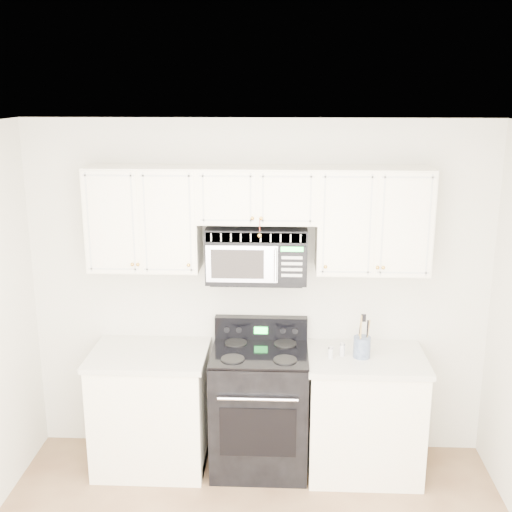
{
  "coord_description": "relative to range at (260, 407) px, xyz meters",
  "views": [
    {
      "loc": [
        0.19,
        -2.91,
        2.82
      ],
      "look_at": [
        0.0,
        1.3,
        1.7
      ],
      "focal_mm": 45.0,
      "sensor_mm": 36.0,
      "label": 1
    }
  ],
  "objects": [
    {
      "name": "base_cabinet_right",
      "position": [
        0.78,
        -0.01,
        -0.06
      ],
      "size": [
        0.86,
        0.65,
        0.92
      ],
      "color": "white",
      "rests_on": "ground"
    },
    {
      "name": "shaker_salt",
      "position": [
        0.51,
        -0.07,
        0.48
      ],
      "size": [
        0.04,
        0.04,
        0.09
      ],
      "color": "silver",
      "rests_on": "base_cabinet_right"
    },
    {
      "name": "range",
      "position": [
        0.0,
        0.0,
        0.0
      ],
      "size": [
        0.71,
        0.65,
        1.11
      ],
      "color": "black",
      "rests_on": "ground"
    },
    {
      "name": "microwave",
      "position": [
        -0.03,
        0.11,
        1.16
      ],
      "size": [
        0.72,
        0.41,
        0.4
      ],
      "color": "black",
      "rests_on": "ground"
    },
    {
      "name": "base_cabinet_left",
      "position": [
        -0.82,
        -0.01,
        -0.06
      ],
      "size": [
        0.86,
        0.65,
        0.92
      ],
      "color": "white",
      "rests_on": "ground"
    },
    {
      "name": "utensil_crock",
      "position": [
        0.74,
        -0.04,
        0.52
      ],
      "size": [
        0.12,
        0.12,
        0.33
      ],
      "color": "slate",
      "rests_on": "base_cabinet_right"
    },
    {
      "name": "shaker_pepper",
      "position": [
        0.6,
        -0.02,
        0.49
      ],
      "size": [
        0.04,
        0.04,
        0.1
      ],
      "color": "silver",
      "rests_on": "base_cabinet_right"
    },
    {
      "name": "room",
      "position": [
        -0.02,
        -1.45,
        0.82
      ],
      "size": [
        3.51,
        3.51,
        2.61
      ],
      "color": "#8E714F",
      "rests_on": "ground"
    },
    {
      "name": "upper_cabinets",
      "position": [
        -0.02,
        0.13,
        1.45
      ],
      "size": [
        2.44,
        0.37,
        0.75
      ],
      "color": "white",
      "rests_on": "ground"
    }
  ]
}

